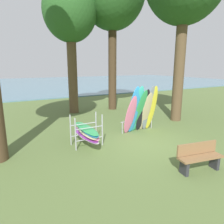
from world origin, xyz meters
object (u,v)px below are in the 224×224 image
park_bench (199,156)px  tree_mid_behind (70,13)px  board_storage_rack (86,132)px  leaning_board_pile (141,111)px

park_bench → tree_mid_behind: bearing=94.7°
tree_mid_behind → park_bench: tree_mid_behind is taller
park_bench → board_storage_rack: bearing=122.1°
tree_mid_behind → park_bench: 11.12m
leaning_board_pile → park_bench: 3.91m
leaning_board_pile → park_bench: bearing=-99.8°
tree_mid_behind → leaning_board_pile: bearing=-75.8°
tree_mid_behind → leaning_board_pile: 7.81m
board_storage_rack → leaning_board_pile: bearing=5.6°
board_storage_rack → tree_mid_behind: bearing=76.3°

